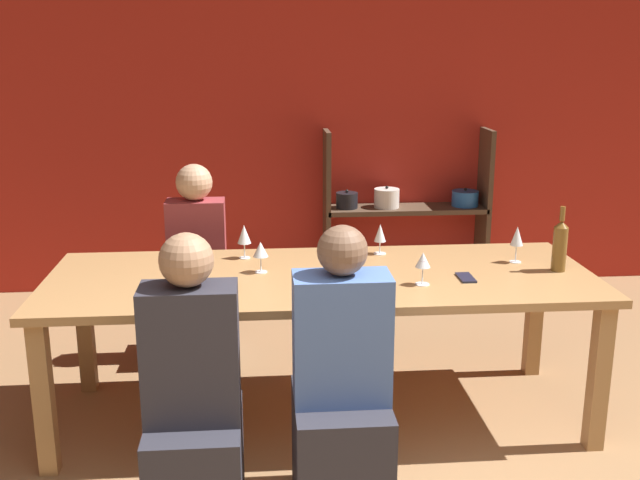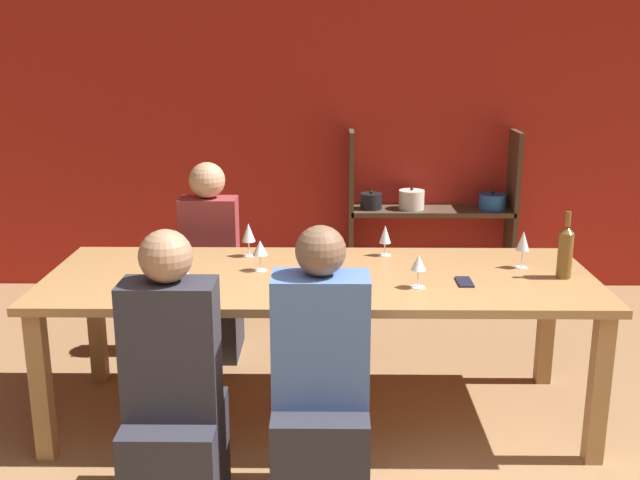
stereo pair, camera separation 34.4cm
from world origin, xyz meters
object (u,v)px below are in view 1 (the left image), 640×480
person_near_a (194,417)px  wine_glass_red_b (194,280)px  dining_table (322,289)px  wine_glass_empty_b (517,237)px  person_near_b (341,408)px  person_far_a (199,286)px  wine_glass_empty_a (380,234)px  wine_glass_white_a (244,235)px  cell_phone (466,278)px  wine_bottle_green (560,245)px  wine_glass_empty_c (261,250)px  shelf_unit (401,234)px  wine_glass_red_a (423,261)px

person_near_a → wine_glass_red_b: bearing=92.1°
dining_table → wine_glass_empty_b: bearing=7.1°
wine_glass_red_b → person_near_b: person_near_b is taller
wine_glass_red_b → person_far_a: size_ratio=0.13×
wine_glass_empty_a → person_near_b: (-0.33, -1.12, -0.44)m
wine_glass_red_b → person_near_b: 0.85m
wine_glass_white_a → cell_phone: wine_glass_white_a is taller
person_far_a → wine_bottle_green: bearing=155.2°
dining_table → wine_glass_empty_c: size_ratio=17.10×
person_near_a → wine_bottle_green: bearing=23.4°
person_near_b → shelf_unit: bearing=74.4°
wine_bottle_green → wine_glass_empty_a: bearing=155.7°
wine_bottle_green → wine_glass_red_a: (-0.73, -0.16, -0.02)m
wine_bottle_green → person_far_a: 2.10m
cell_phone → person_near_a: person_near_a is taller
shelf_unit → wine_glass_empty_a: shelf_unit is taller
person_far_a → wine_glass_red_b: bearing=93.9°
wine_glass_red_b → person_far_a: 1.25m
person_far_a → wine_glass_red_a: bearing=138.0°
person_near_b → wine_glass_red_a: bearing=52.3°
wine_glass_red_a → cell_phone: (0.23, 0.07, -0.11)m
person_near_a → person_far_a: bearing=93.4°
wine_glass_empty_a → wine_glass_red_a: wine_glass_empty_a is taller
wine_bottle_green → dining_table: bearing=178.3°
wine_glass_empty_b → wine_glass_red_a: bearing=-150.2°
shelf_unit → person_near_b: bearing=-105.6°
wine_glass_empty_b → person_near_b: (-1.01, -0.90, -0.46)m
dining_table → wine_bottle_green: size_ratio=8.16×
wine_glass_red_b → wine_bottle_green: bearing=10.2°
wine_bottle_green → shelf_unit: bearing=101.3°
wine_bottle_green → wine_glass_white_a: (-1.57, 0.36, -0.01)m
shelf_unit → dining_table: 2.16m
wine_glass_empty_b → person_far_a: bearing=157.7°
wine_glass_empty_a → person_near_a: (-0.92, -1.14, -0.44)m
cell_phone → person_near_b: (-0.68, -0.65, -0.33)m
wine_glass_empty_a → person_far_a: 1.20m
wine_glass_empty_c → wine_glass_red_b: bearing=-125.2°
wine_glass_empty_a → wine_glass_empty_b: bearing=-17.7°
wine_glass_empty_b → cell_phone: bearing=-142.9°
cell_phone → person_near_a: size_ratio=0.13×
person_near_a → wine_glass_white_a: bearing=80.1°
person_near_a → wine_glass_empty_a: bearing=51.1°
wine_glass_red_a → wine_glass_empty_c: bearing=161.1°
wine_glass_empty_b → person_near_a: 1.91m
wine_glass_white_a → wine_glass_empty_b: bearing=-7.9°
wine_bottle_green → wine_glass_red_a: bearing=-167.5°
wine_glass_white_a → person_far_a: bearing=120.2°
wine_glass_white_a → wine_bottle_green: bearing=-12.8°
wine_glass_white_a → person_near_a: 1.22m
wine_bottle_green → person_near_a: size_ratio=0.28×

